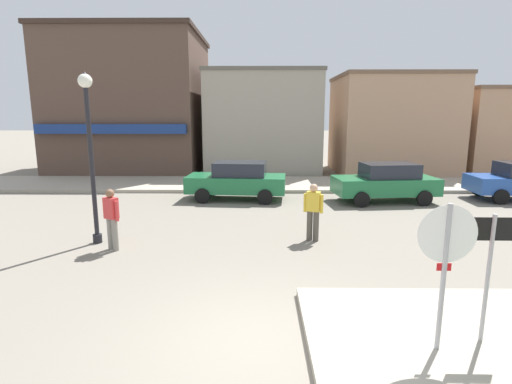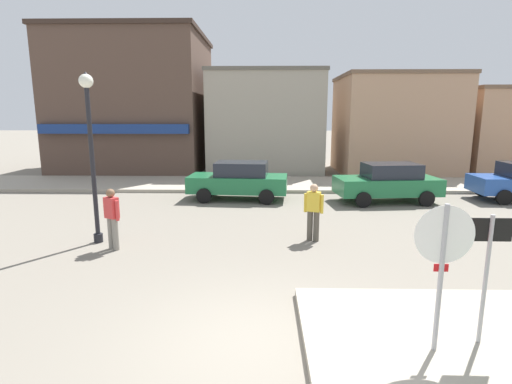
{
  "view_description": "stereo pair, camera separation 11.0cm",
  "coord_description": "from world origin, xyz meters",
  "views": [
    {
      "loc": [
        0.01,
        -5.6,
        3.48
      ],
      "look_at": [
        -0.1,
        4.5,
        1.5
      ],
      "focal_mm": 28.0,
      "sensor_mm": 36.0,
      "label": 1
    },
    {
      "loc": [
        0.12,
        -5.6,
        3.48
      ],
      "look_at": [
        -0.1,
        4.5,
        1.5
      ],
      "focal_mm": 28.0,
      "sensor_mm": 36.0,
      "label": 2
    }
  ],
  "objects": [
    {
      "name": "building_storefront_left_near",
      "position": [
        0.15,
        19.19,
        2.98
      ],
      "size": [
        6.72,
        6.17,
        5.95
      ],
      "color": "#9E9384",
      "rests_on": "ground"
    },
    {
      "name": "pedestrian_crossing_far",
      "position": [
        1.47,
        5.1,
        0.87
      ],
      "size": [
        0.55,
        0.33,
        1.61
      ],
      "color": "#4C473D",
      "rests_on": "ground"
    },
    {
      "name": "kerb_far",
      "position": [
        0.0,
        13.83,
        0.07
      ],
      "size": [
        80.0,
        4.0,
        0.15
      ],
      "primitive_type": "cube",
      "color": "#A89E8C",
      "rests_on": "ground"
    },
    {
      "name": "one_way_sign",
      "position": [
        3.31,
        -0.13,
        1.33
      ],
      "size": [
        0.6,
        0.06,
        2.1
      ],
      "color": "#9E9EA3",
      "rests_on": "ground"
    },
    {
      "name": "building_storefront_left_mid",
      "position": [
        7.81,
        18.54,
        2.86
      ],
      "size": [
        6.57,
        5.86,
        5.71
      ],
      "color": "tan",
      "rests_on": "ground"
    },
    {
      "name": "pedestrian_crossing_near",
      "position": [
        -3.81,
        4.28,
        0.87
      ],
      "size": [
        0.51,
        0.38,
        1.61
      ],
      "color": "gray",
      "rests_on": "ground"
    },
    {
      "name": "stop_sign",
      "position": [
        2.57,
        -0.34,
        1.52
      ],
      "size": [
        0.82,
        0.07,
        2.3
      ],
      "color": "#9E9EA3",
      "rests_on": "ground"
    },
    {
      "name": "parked_car_second",
      "position": [
        5.03,
        10.16,
        0.81
      ],
      "size": [
        4.15,
        2.19,
        1.56
      ],
      "color": "#1E6B3D",
      "rests_on": "ground"
    },
    {
      "name": "building_corner_shop",
      "position": [
        -7.92,
        19.8,
        4.12
      ],
      "size": [
        8.7,
        8.42,
        8.24
      ],
      "color": "brown",
      "rests_on": "ground"
    },
    {
      "name": "ground_plane",
      "position": [
        0.0,
        0.0,
        0.0
      ],
      "size": [
        160.0,
        160.0,
        0.0
      ],
      "primitive_type": "plane",
      "color": "gray"
    },
    {
      "name": "parked_car_nearest",
      "position": [
        -0.94,
        10.55,
        0.81
      ],
      "size": [
        4.12,
        2.12,
        1.56
      ],
      "color": "#1E6B3D",
      "rests_on": "ground"
    },
    {
      "name": "lamp_post",
      "position": [
        -4.46,
        4.86,
        2.96
      ],
      "size": [
        0.36,
        0.36,
        4.54
      ],
      "color": "black",
      "rests_on": "ground"
    }
  ]
}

